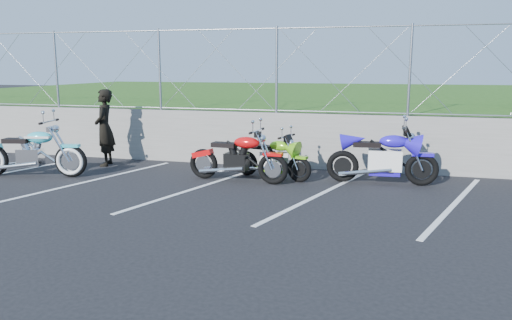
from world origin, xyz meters
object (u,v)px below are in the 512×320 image
(cruiser_turquoise, at_px, (32,154))
(sportbike_blue, at_px, (384,160))
(person_standing, at_px, (105,128))
(naked_orange, at_px, (239,159))
(sportbike_green, at_px, (273,160))

(cruiser_turquoise, distance_m, sportbike_blue, 7.53)
(cruiser_turquoise, xyz_separation_m, sportbike_blue, (7.42, 1.29, 0.01))
(cruiser_turquoise, xyz_separation_m, person_standing, (0.85, 1.53, 0.43))
(naked_orange, xyz_separation_m, sportbike_green, (0.64, 0.44, -0.06))
(sportbike_green, xyz_separation_m, person_standing, (-4.27, 0.36, 0.51))
(cruiser_turquoise, distance_m, person_standing, 1.81)
(cruiser_turquoise, height_order, sportbike_green, cruiser_turquoise)
(sportbike_blue, xyz_separation_m, person_standing, (-6.56, 0.24, 0.42))
(cruiser_turquoise, bearing_deg, naked_orange, -2.10)
(naked_orange, bearing_deg, sportbike_green, 39.97)
(sportbike_blue, bearing_deg, naked_orange, -171.63)
(naked_orange, relative_size, sportbike_green, 1.23)
(naked_orange, bearing_deg, cruiser_turquoise, -165.64)
(naked_orange, relative_size, sportbike_blue, 0.99)
(naked_orange, xyz_separation_m, sportbike_blue, (2.93, 0.57, 0.03))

